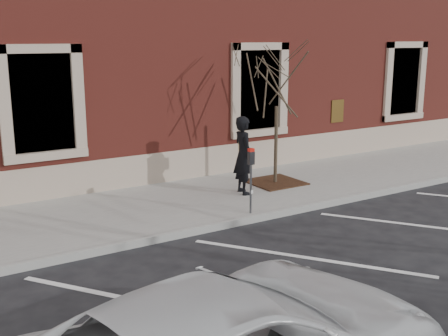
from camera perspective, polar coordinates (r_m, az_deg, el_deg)
ground at (r=11.88m, az=1.55°, el=-5.73°), size 120.00×120.00×0.00m
sidewalk_near at (r=13.28m, az=-2.66°, el=-3.35°), size 40.00×3.50×0.15m
curb_near at (r=11.82m, az=1.69°, el=-5.45°), size 40.00×0.12×0.15m
parking_stripes at (r=10.25m, az=8.50°, el=-9.03°), size 28.00×4.40×0.01m
building_civic at (r=18.19m, az=-12.45°, el=13.33°), size 40.00×8.62×8.00m
man at (r=13.43m, az=1.99°, el=1.31°), size 0.56×0.75×1.88m
parking_meter at (r=11.87m, az=2.76°, el=-0.06°), size 0.13×0.10×1.42m
tree_grate at (r=14.65m, az=5.21°, el=-1.44°), size 1.30×1.30×0.03m
sapling at (r=14.23m, az=5.42°, el=8.41°), size 2.17×2.17×3.62m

